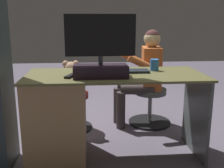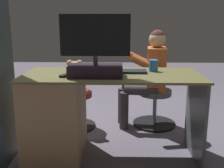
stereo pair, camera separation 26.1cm
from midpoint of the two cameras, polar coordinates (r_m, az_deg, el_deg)
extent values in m
plane|color=slate|center=(2.90, 2.78, -11.13)|extent=(10.00, 10.00, 0.00)
cube|color=brown|center=(2.30, 3.21, 1.87)|extent=(1.51, 0.65, 0.02)
cube|color=#9E7C50|center=(2.44, -8.84, -6.76)|extent=(0.48, 0.60, 0.73)
cube|color=#49504F|center=(2.54, 19.93, -6.66)|extent=(0.02, 0.58, 0.73)
cube|color=black|center=(2.17, -0.04, 2.73)|extent=(0.43, 0.22, 0.10)
cylinder|color=#333338|center=(2.16, -0.04, 4.93)|extent=(0.04, 0.04, 0.07)
cube|color=black|center=(2.14, -0.04, 10.18)|extent=(0.55, 0.02, 0.32)
cube|color=black|center=(2.15, -0.03, 10.20)|extent=(0.51, 0.00, 0.29)
cube|color=black|center=(2.36, 5.33, 2.61)|extent=(0.42, 0.14, 0.02)
ellipsoid|color=#2F1D21|center=(2.33, -1.50, 2.72)|extent=(0.06, 0.10, 0.04)
cylinder|color=#3372BF|center=(2.46, 11.72, 3.78)|extent=(0.08, 0.08, 0.10)
cube|color=black|center=(2.22, -6.30, 1.85)|extent=(0.09, 0.16, 0.02)
cylinder|color=black|center=(3.16, -5.08, -8.77)|extent=(0.44, 0.44, 0.03)
cylinder|color=gray|center=(3.09, -5.15, -5.67)|extent=(0.04, 0.04, 0.34)
cylinder|color=maroon|center=(3.03, -5.23, -2.13)|extent=(0.36, 0.36, 0.06)
ellipsoid|color=tan|center=(3.00, -5.28, 0.25)|extent=(0.19, 0.16, 0.20)
sphere|color=tan|center=(2.97, -5.35, 3.30)|extent=(0.16, 0.16, 0.16)
sphere|color=beige|center=(3.04, -5.20, 3.30)|extent=(0.06, 0.06, 0.06)
sphere|color=tan|center=(2.95, -4.32, 4.41)|extent=(0.07, 0.07, 0.07)
sphere|color=tan|center=(2.97, -6.42, 4.40)|extent=(0.07, 0.07, 0.07)
cylinder|color=tan|center=(3.02, -3.44, 1.13)|extent=(0.06, 0.15, 0.10)
cylinder|color=tan|center=(3.04, -7.00, 1.14)|extent=(0.06, 0.15, 0.10)
cylinder|color=tan|center=(3.12, -4.12, -0.51)|extent=(0.06, 0.12, 0.06)
cylinder|color=tan|center=(3.13, -5.94, -0.50)|extent=(0.06, 0.12, 0.06)
cylinder|color=black|center=(3.27, 11.10, -8.16)|extent=(0.49, 0.49, 0.03)
cylinder|color=gray|center=(3.21, 11.25, -5.16)|extent=(0.04, 0.04, 0.34)
cylinder|color=#505752|center=(3.15, 11.41, -1.74)|extent=(0.36, 0.36, 0.06)
cube|color=#C4622E|center=(3.09, 11.65, 3.07)|extent=(0.23, 0.34, 0.48)
sphere|color=tan|center=(3.05, 11.94, 9.12)|extent=(0.19, 0.19, 0.19)
sphere|color=#522D2C|center=(3.05, 11.96, 9.47)|extent=(0.17, 0.17, 0.17)
cylinder|color=#C4622E|center=(2.86, 10.22, 3.75)|extent=(0.38, 0.11, 0.23)
cylinder|color=#C4622E|center=(3.24, 8.46, 4.95)|extent=(0.38, 0.11, 0.23)
cylinder|color=#383133|center=(3.01, 8.54, -1.35)|extent=(0.38, 0.15, 0.11)
cylinder|color=#383133|center=(3.04, 5.00, -5.64)|extent=(0.10, 0.10, 0.42)
cylinder|color=#383133|center=(3.18, 7.84, -0.54)|extent=(0.38, 0.15, 0.11)
cylinder|color=#383133|center=(3.21, 4.49, -4.61)|extent=(0.10, 0.10, 0.42)
camera|label=1|loc=(0.13, -87.14, 0.69)|focal=43.63mm
camera|label=2|loc=(0.13, 92.86, -0.69)|focal=43.63mm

